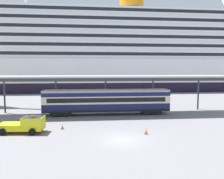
{
  "coord_description": "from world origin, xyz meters",
  "views": [
    {
      "loc": [
        -3.25,
        -22.01,
        7.33
      ],
      "look_at": [
        -0.2,
        9.18,
        4.5
      ],
      "focal_mm": 34.84,
      "sensor_mm": 36.0,
      "label": 1
    }
  ],
  "objects_px": {
    "traffic_cone_near": "(146,131)",
    "quay_bollard": "(27,122)",
    "cruise_ship": "(131,55)",
    "service_truck": "(25,124)",
    "train_carriage": "(107,101)",
    "traffic_cone_mid": "(62,126)"
  },
  "relations": [
    {
      "from": "traffic_cone_near",
      "to": "quay_bollard",
      "type": "distance_m",
      "value": 15.64
    },
    {
      "from": "cruise_ship",
      "to": "service_truck",
      "type": "height_order",
      "value": "cruise_ship"
    },
    {
      "from": "quay_bollard",
      "to": "cruise_ship",
      "type": "bearing_deg",
      "value": 65.04
    },
    {
      "from": "train_carriage",
      "to": "service_truck",
      "type": "height_order",
      "value": "train_carriage"
    },
    {
      "from": "traffic_cone_near",
      "to": "traffic_cone_mid",
      "type": "relative_size",
      "value": 1.11
    },
    {
      "from": "train_carriage",
      "to": "traffic_cone_mid",
      "type": "relative_size",
      "value": 29.66
    },
    {
      "from": "cruise_ship",
      "to": "quay_bollard",
      "type": "height_order",
      "value": "cruise_ship"
    },
    {
      "from": "train_carriage",
      "to": "quay_bollard",
      "type": "distance_m",
      "value": 12.7
    },
    {
      "from": "service_truck",
      "to": "cruise_ship",
      "type": "bearing_deg",
      "value": 67.2
    },
    {
      "from": "train_carriage",
      "to": "traffic_cone_mid",
      "type": "bearing_deg",
      "value": -126.85
    },
    {
      "from": "cruise_ship",
      "to": "traffic_cone_near",
      "type": "distance_m",
      "value": 57.02
    },
    {
      "from": "traffic_cone_mid",
      "to": "train_carriage",
      "type": "bearing_deg",
      "value": 53.15
    },
    {
      "from": "traffic_cone_mid",
      "to": "quay_bollard",
      "type": "xyz_separation_m",
      "value": [
        -4.9,
        2.22,
        0.18
      ]
    },
    {
      "from": "traffic_cone_near",
      "to": "traffic_cone_mid",
      "type": "distance_m",
      "value": 10.29
    },
    {
      "from": "quay_bollard",
      "to": "train_carriage",
      "type": "bearing_deg",
      "value": 28.47
    },
    {
      "from": "traffic_cone_mid",
      "to": "cruise_ship",
      "type": "bearing_deg",
      "value": 70.63
    },
    {
      "from": "service_truck",
      "to": "traffic_cone_near",
      "type": "relative_size",
      "value": 6.99
    },
    {
      "from": "traffic_cone_mid",
      "to": "traffic_cone_near",
      "type": "bearing_deg",
      "value": -17.07
    },
    {
      "from": "service_truck",
      "to": "traffic_cone_near",
      "type": "bearing_deg",
      "value": -7.49
    },
    {
      "from": "cruise_ship",
      "to": "quay_bollard",
      "type": "distance_m",
      "value": 56.26
    },
    {
      "from": "train_carriage",
      "to": "quay_bollard",
      "type": "bearing_deg",
      "value": -151.53
    },
    {
      "from": "traffic_cone_near",
      "to": "traffic_cone_mid",
      "type": "bearing_deg",
      "value": 162.93
    }
  ]
}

